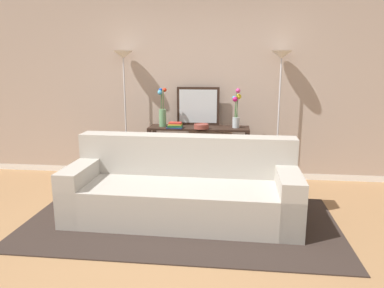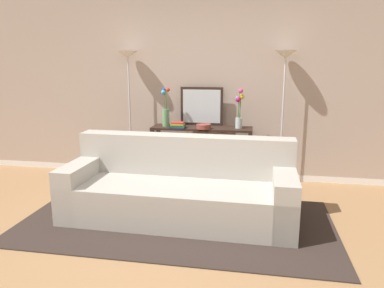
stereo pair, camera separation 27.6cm
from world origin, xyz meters
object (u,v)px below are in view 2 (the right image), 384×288
object	(u,v)px
floor_lamp_left	(129,79)
floor_lamp_right	(284,81)
console_table	(202,144)
book_row_under_console	(173,176)
vase_tall_flowers	(166,112)
wall_mirror	(202,106)
fruit_bowl	(204,126)
vase_short_flowers	(239,111)
book_stack	(178,125)
couch	(180,190)

from	to	relation	value
floor_lamp_left	floor_lamp_right	bearing A→B (deg)	0.00
floor_lamp_left	floor_lamp_right	size ratio (longest dim) A/B	1.00
console_table	floor_lamp_left	world-z (taller)	floor_lamp_left
book_row_under_console	vase_tall_flowers	bearing A→B (deg)	-173.70
console_table	book_row_under_console	size ratio (longest dim) A/B	4.32
floor_lamp_right	wall_mirror	distance (m)	1.20
floor_lamp_right	book_row_under_console	size ratio (longest dim) A/B	5.66
fruit_bowl	book_row_under_console	world-z (taller)	fruit_bowl
console_table	vase_short_flowers	distance (m)	0.71
vase_tall_flowers	floor_lamp_left	bearing A→B (deg)	171.36
wall_mirror	book_row_under_console	xyz separation A→B (m)	(-0.39, -0.16, -1.02)
vase_short_flowers	book_row_under_console	world-z (taller)	vase_short_flowers
vase_short_flowers	fruit_bowl	world-z (taller)	vase_short_flowers
wall_mirror	book_row_under_console	world-z (taller)	wall_mirror
book_stack	floor_lamp_left	bearing A→B (deg)	165.15
floor_lamp_left	wall_mirror	bearing A→B (deg)	4.87
vase_short_flowers	book_stack	distance (m)	0.87
wall_mirror	fruit_bowl	bearing A→B (deg)	-75.43
vase_tall_flowers	console_table	bearing A→B (deg)	1.21
wall_mirror	vase_tall_flowers	xyz separation A→B (m)	(-0.49, -0.18, -0.08)
fruit_bowl	book_row_under_console	xyz separation A→B (m)	(-0.47, 0.13, -0.78)
console_table	floor_lamp_right	bearing A→B (deg)	3.88
wall_mirror	vase_tall_flowers	bearing A→B (deg)	-160.25
vase_short_flowers	wall_mirror	bearing A→B (deg)	162.91
couch	floor_lamp_left	distance (m)	2.04
fruit_bowl	vase_tall_flowers	bearing A→B (deg)	168.43
floor_lamp_right	wall_mirror	size ratio (longest dim) A/B	3.02
floor_lamp_right	couch	bearing A→B (deg)	-130.89
floor_lamp_left	vase_short_flowers	xyz separation A→B (m)	(1.60, -0.08, -0.41)
fruit_bowl	book_row_under_console	distance (m)	0.92
floor_lamp_left	book_stack	world-z (taller)	floor_lamp_left
floor_lamp_left	book_row_under_console	world-z (taller)	floor_lamp_left
floor_lamp_right	wall_mirror	world-z (taller)	floor_lamp_right
couch	book_stack	distance (m)	1.28
book_stack	vase_short_flowers	bearing A→B (deg)	8.34
console_table	fruit_bowl	world-z (taller)	fruit_bowl
floor_lamp_left	book_row_under_console	bearing A→B (deg)	-6.43
floor_lamp_left	book_row_under_console	distance (m)	1.55
couch	console_table	size ratio (longest dim) A/B	1.77
couch	floor_lamp_right	world-z (taller)	floor_lamp_right
wall_mirror	vase_tall_flowers	world-z (taller)	wall_mirror
book_stack	couch	bearing A→B (deg)	-76.81
vase_short_flowers	fruit_bowl	size ratio (longest dim) A/B	2.68
console_table	vase_short_flowers	bearing A→B (deg)	-0.46
couch	book_stack	world-z (taller)	book_stack
console_table	fruit_bowl	xyz separation A→B (m)	(0.05, -0.13, 0.28)
couch	floor_lamp_right	distance (m)	2.11
wall_mirror	vase_tall_flowers	distance (m)	0.53
book_stack	book_row_under_console	size ratio (longest dim) A/B	0.68
floor_lamp_right	wall_mirror	bearing A→B (deg)	175.47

